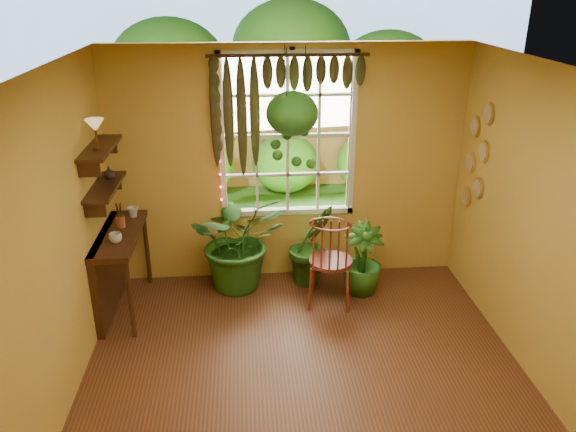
{
  "coord_description": "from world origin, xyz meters",
  "views": [
    {
      "loc": [
        -0.5,
        -3.78,
        3.29
      ],
      "look_at": [
        -0.09,
        1.15,
        1.21
      ],
      "focal_mm": 35.0,
      "sensor_mm": 36.0,
      "label": 1
    }
  ],
  "objects_px": {
    "potted_plant_left": "(239,239)",
    "hanging_basket": "(292,120)",
    "windsor_chair": "(330,273)",
    "potted_plant_mid": "(311,244)",
    "counter_ledge": "(112,263)"
  },
  "relations": [
    {
      "from": "windsor_chair",
      "to": "hanging_basket",
      "type": "xyz_separation_m",
      "value": [
        -0.39,
        0.37,
        1.6
      ]
    },
    {
      "from": "counter_ledge",
      "to": "potted_plant_mid",
      "type": "distance_m",
      "value": 2.2
    },
    {
      "from": "potted_plant_left",
      "to": "hanging_basket",
      "type": "bearing_deg",
      "value": -8.67
    },
    {
      "from": "windsor_chair",
      "to": "potted_plant_left",
      "type": "distance_m",
      "value": 1.1
    },
    {
      "from": "windsor_chair",
      "to": "hanging_basket",
      "type": "height_order",
      "value": "hanging_basket"
    },
    {
      "from": "counter_ledge",
      "to": "potted_plant_mid",
      "type": "height_order",
      "value": "potted_plant_mid"
    },
    {
      "from": "windsor_chair",
      "to": "potted_plant_left",
      "type": "bearing_deg",
      "value": 167.2
    },
    {
      "from": "hanging_basket",
      "to": "potted_plant_mid",
      "type": "bearing_deg",
      "value": 25.25
    },
    {
      "from": "hanging_basket",
      "to": "windsor_chair",
      "type": "bearing_deg",
      "value": -44.17
    },
    {
      "from": "potted_plant_left",
      "to": "potted_plant_mid",
      "type": "distance_m",
      "value": 0.83
    },
    {
      "from": "windsor_chair",
      "to": "potted_plant_mid",
      "type": "distance_m",
      "value": 0.52
    },
    {
      "from": "potted_plant_mid",
      "to": "counter_ledge",
      "type": "bearing_deg",
      "value": -169.38
    },
    {
      "from": "windsor_chair",
      "to": "counter_ledge",
      "type": "bearing_deg",
      "value": -169.34
    },
    {
      "from": "windsor_chair",
      "to": "potted_plant_left",
      "type": "height_order",
      "value": "windsor_chair"
    },
    {
      "from": "windsor_chair",
      "to": "hanging_basket",
      "type": "distance_m",
      "value": 1.69
    }
  ]
}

